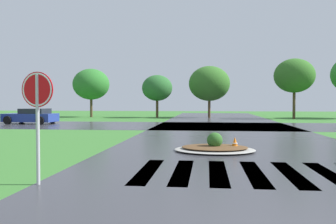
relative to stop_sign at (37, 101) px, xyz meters
name	(u,v)px	position (x,y,z in m)	size (l,w,h in m)	color
asphalt_roadway	(236,146)	(4.80, 7.28, -1.80)	(9.82, 80.00, 0.01)	#35353A
asphalt_cross_road	(223,126)	(4.80, 18.77, -1.80)	(90.00, 8.84, 0.01)	#35353A
crosswalk_stripes	(254,173)	(4.80, 1.77, -1.80)	(5.85, 3.39, 0.01)	white
stop_sign	(37,101)	(0.00, 0.00, 0.00)	(0.76, 0.15, 2.43)	#B2B5BA
median_island	(215,148)	(3.89, 5.60, -1.68)	(2.90, 2.34, 0.68)	#9E9B93
car_silver_hatch	(31,116)	(-10.37, 19.80, -1.22)	(4.13, 2.33, 1.22)	navy
traffic_cone	(235,144)	(4.62, 5.75, -1.56)	(0.36, 0.36, 0.51)	orange
background_treeline	(262,81)	(9.34, 31.29, 2.17)	(39.23, 6.41, 6.62)	#4C3823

